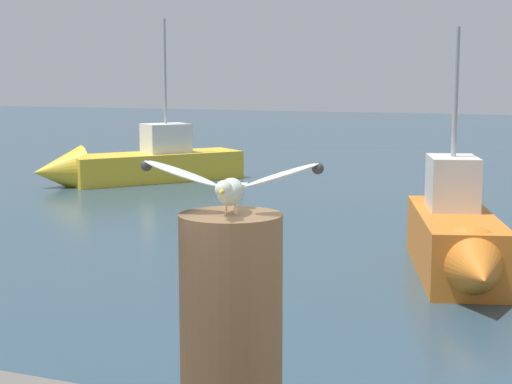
{
  "coord_description": "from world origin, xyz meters",
  "views": [
    {
      "loc": [
        0.15,
        -3.06,
        2.98
      ],
      "look_at": [
        -1.08,
        -0.08,
        2.51
      ],
      "focal_mm": 57.1,
      "sensor_mm": 36.0,
      "label": 1
    }
  ],
  "objects_px": {
    "boat_orange": "(458,239)",
    "boat_yellow": "(133,165)",
    "mooring_post": "(231,333)",
    "seagull": "(230,184)"
  },
  "relations": [
    {
      "from": "boat_yellow",
      "to": "boat_orange",
      "type": "bearing_deg",
      "value": -36.83
    },
    {
      "from": "boat_orange",
      "to": "boat_yellow",
      "type": "xyz_separation_m",
      "value": [
        -10.01,
        7.5,
        -0.08
      ]
    },
    {
      "from": "boat_orange",
      "to": "boat_yellow",
      "type": "bearing_deg",
      "value": 143.17
    },
    {
      "from": "mooring_post",
      "to": "boat_orange",
      "type": "relative_size",
      "value": 0.21
    },
    {
      "from": "mooring_post",
      "to": "boat_orange",
      "type": "xyz_separation_m",
      "value": [
        -0.49,
        9.22,
        -1.42
      ]
    },
    {
      "from": "boat_orange",
      "to": "boat_yellow",
      "type": "height_order",
      "value": "boat_yellow"
    },
    {
      "from": "mooring_post",
      "to": "seagull",
      "type": "bearing_deg",
      "value": -76.12
    },
    {
      "from": "mooring_post",
      "to": "boat_orange",
      "type": "distance_m",
      "value": 9.34
    },
    {
      "from": "seagull",
      "to": "boat_orange",
      "type": "relative_size",
      "value": 0.16
    },
    {
      "from": "mooring_post",
      "to": "boat_orange",
      "type": "height_order",
      "value": "boat_orange"
    }
  ]
}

